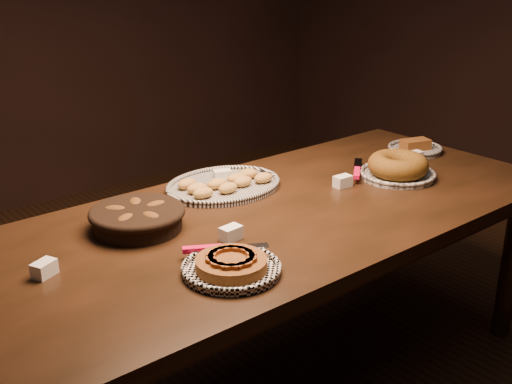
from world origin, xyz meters
TOP-DOWN VIEW (x-y plane):
  - buffet_table at (0.00, 0.00)m, footprint 2.40×1.00m
  - apple_tart_plate at (-0.36, -0.27)m, footprint 0.32×0.32m
  - madeleine_platter at (0.04, 0.30)m, footprint 0.47×0.38m
  - bundt_cake_plate at (0.67, -0.05)m, footprint 0.36×0.39m
  - croissant_basket at (-0.41, 0.17)m, footprint 0.39×0.39m
  - loaf_plate at (1.02, 0.13)m, footprint 0.25×0.25m
  - tent_cards at (0.08, 0.08)m, footprint 1.77×0.53m

SIDE VIEW (x-z plane):
  - buffet_table at x=0.00m, z-range 0.30..1.05m
  - madeleine_platter at x=0.04m, z-range 0.74..0.79m
  - loaf_plate at x=1.02m, z-range 0.74..0.80m
  - apple_tart_plate at x=-0.36m, z-range 0.74..0.80m
  - tent_cards at x=0.08m, z-range 0.75..0.79m
  - bundt_cake_plate at x=0.67m, z-range 0.74..0.84m
  - croissant_basket at x=-0.41m, z-range 0.76..0.84m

